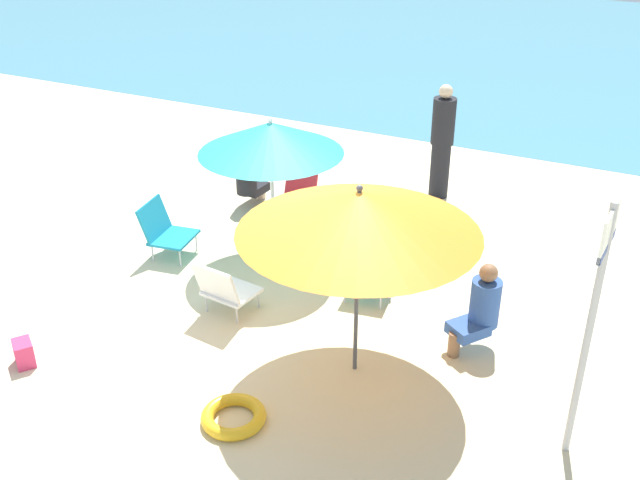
# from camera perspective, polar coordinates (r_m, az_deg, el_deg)

# --- Properties ---
(ground_plane) EXTENTS (40.00, 40.00, 0.00)m
(ground_plane) POSITION_cam_1_polar(r_m,az_deg,el_deg) (7.82, -4.74, -6.77)
(ground_plane) COLOR beige
(sea_water) EXTENTS (40.00, 16.00, 0.01)m
(sea_water) POSITION_cam_1_polar(r_m,az_deg,el_deg) (20.41, 16.52, 14.05)
(sea_water) COLOR teal
(sea_water) RESTS_ON ground_plane
(umbrella_teal) EXTENTS (1.68, 1.68, 1.79)m
(umbrella_teal) POSITION_cam_1_polar(r_m,az_deg,el_deg) (8.47, -3.82, 7.86)
(umbrella_teal) COLOR silver
(umbrella_teal) RESTS_ON ground_plane
(umbrella_orange) EXTENTS (2.17, 2.17, 1.92)m
(umbrella_orange) POSITION_cam_1_polar(r_m,az_deg,el_deg) (6.37, 3.01, 2.13)
(umbrella_orange) COLOR #4C4C51
(umbrella_orange) RESTS_ON ground_plane
(beach_chair_a) EXTENTS (0.49, 0.56, 0.62)m
(beach_chair_a) POSITION_cam_1_polar(r_m,az_deg,el_deg) (10.16, -1.72, 3.75)
(beach_chair_a) COLOR red
(beach_chair_a) RESTS_ON ground_plane
(beach_chair_b) EXTENTS (0.61, 0.56, 0.57)m
(beach_chair_b) POSITION_cam_1_polar(r_m,az_deg,el_deg) (8.73, 5.23, -0.65)
(beach_chair_b) COLOR red
(beach_chair_b) RESTS_ON ground_plane
(beach_chair_c) EXTENTS (0.59, 0.62, 0.66)m
(beach_chair_c) POSITION_cam_1_polar(r_m,az_deg,el_deg) (7.89, -7.38, -3.69)
(beach_chair_c) COLOR white
(beach_chair_c) RESTS_ON ground_plane
(beach_chair_d) EXTENTS (0.63, 0.63, 0.69)m
(beach_chair_d) POSITION_cam_1_polar(r_m,az_deg,el_deg) (9.18, -11.88, 0.84)
(beach_chair_d) COLOR teal
(beach_chair_d) RESTS_ON ground_plane
(beach_chair_e) EXTENTS (0.57, 0.58, 0.61)m
(beach_chair_e) POSITION_cam_1_polar(r_m,az_deg,el_deg) (8.21, 3.83, -2.16)
(beach_chair_e) COLOR teal
(beach_chair_e) RESTS_ON ground_plane
(person_a) EXTENTS (0.32, 0.32, 1.64)m
(person_a) POSITION_cam_1_polar(r_m,az_deg,el_deg) (10.58, 9.37, 7.46)
(person_a) COLOR black
(person_a) RESTS_ON ground_plane
(person_b) EXTENTS (0.32, 0.54, 0.89)m
(person_b) POSITION_cam_1_polar(r_m,az_deg,el_deg) (10.33, -5.52, 4.86)
(person_b) COLOR black
(person_b) RESTS_ON ground_plane
(person_c) EXTENTS (0.47, 0.53, 0.93)m
(person_c) POSITION_cam_1_polar(r_m,az_deg,el_deg) (7.42, 12.23, -5.10)
(person_c) COLOR #2D519E
(person_c) RESTS_ON ground_plane
(warning_sign) EXTENTS (0.06, 0.54, 2.26)m
(warning_sign) POSITION_cam_1_polar(r_m,az_deg,el_deg) (5.87, 20.45, -4.22)
(warning_sign) COLOR #ADADB2
(warning_sign) RESTS_ON ground_plane
(swim_ring) EXTENTS (0.57, 0.57, 0.11)m
(swim_ring) POSITION_cam_1_polar(r_m,az_deg,el_deg) (6.66, -6.67, -13.34)
(swim_ring) COLOR yellow
(swim_ring) RESTS_ON ground_plane
(beach_bag) EXTENTS (0.29, 0.28, 0.25)m
(beach_bag) POSITION_cam_1_polar(r_m,az_deg,el_deg) (7.76, -21.84, -8.09)
(beach_bag) COLOR #DB3866
(beach_bag) RESTS_ON ground_plane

